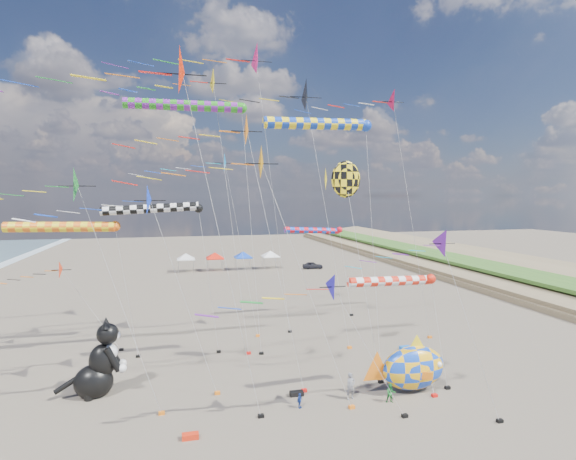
# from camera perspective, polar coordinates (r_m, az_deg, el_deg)

# --- Properties ---
(delta_kite_0) EXTENTS (12.18, 2.25, 22.58)m
(delta_kite_0) POSITION_cam_1_polar(r_m,az_deg,el_deg) (41.40, 12.28, 15.27)
(delta_kite_0) COLOR #CB0D3F
(delta_kite_0) RESTS_ON ground
(delta_kite_1) EXTENTS (10.19, 2.17, 14.10)m
(delta_kite_1) POSITION_cam_1_polar(r_m,az_deg,el_deg) (29.33, -16.40, 3.16)
(delta_kite_1) COLOR blue
(delta_kite_1) RESTS_ON ground
(delta_kite_2) EXTENTS (10.13, 1.73, 7.90)m
(delta_kite_2) POSITION_cam_1_polar(r_m,az_deg,el_deg) (41.64, -28.08, -5.24)
(delta_kite_2) COLOR red
(delta_kite_2) RESTS_ON ground
(delta_kite_3) EXTENTS (10.66, 2.01, 17.29)m
(delta_kite_3) POSITION_cam_1_polar(r_m,az_deg,el_deg) (41.01, -9.54, 8.07)
(delta_kite_3) COLOR #1382D0
(delta_kite_3) RESTS_ON ground
(delta_kite_4) EXTENTS (10.43, 2.30, 23.36)m
(delta_kite_4) POSITION_cam_1_polar(r_m,az_deg,el_deg) (37.43, -10.54, 17.69)
(delta_kite_4) COLOR yellow
(delta_kite_4) RESTS_ON ground
(delta_kite_5) EXTENTS (15.03, 3.23, 27.28)m
(delta_kite_5) POSITION_cam_1_polar(r_m,az_deg,el_deg) (43.71, -3.99, 20.56)
(delta_kite_5) COLOR #FB1A69
(delta_kite_5) RESTS_ON ground
(delta_kite_6) EXTENTS (11.81, 2.25, 18.58)m
(delta_kite_6) POSITION_cam_1_polar(r_m,az_deg,el_deg) (28.71, -7.63, 12.18)
(delta_kite_6) COLOR orange
(delta_kite_6) RESTS_ON ground
(delta_kite_7) EXTENTS (11.36, 2.23, 15.00)m
(delta_kite_7) POSITION_cam_1_polar(r_m,az_deg,el_deg) (28.01, -26.91, 4.64)
(delta_kite_7) COLOR #1D802D
(delta_kite_7) RESTS_ON ground
(delta_kite_8) EXTENTS (13.91, 2.80, 21.08)m
(delta_kite_8) POSITION_cam_1_polar(r_m,az_deg,el_deg) (26.25, -14.94, 17.89)
(delta_kite_8) COLOR red
(delta_kite_8) RESTS_ON ground
(delta_kite_9) EXTENTS (7.94, 1.77, 11.53)m
(delta_kite_9) POSITION_cam_1_polar(r_m,az_deg,el_deg) (26.30, 20.37, -2.34)
(delta_kite_9) COLOR purple
(delta_kite_9) RESTS_ON ground
(delta_kite_10) EXTENTS (11.45, 1.72, 9.05)m
(delta_kite_10) POSITION_cam_1_polar(r_m,az_deg,el_deg) (25.16, 3.36, -8.19)
(delta_kite_10) COLOR #1910C3
(delta_kite_10) RESTS_ON ground
(delta_kite_11) EXTENTS (13.52, 3.07, 23.13)m
(delta_kite_11) POSITION_cam_1_polar(r_m,az_deg,el_deg) (37.99, 2.36, 16.75)
(delta_kite_11) COLOR black
(delta_kite_11) RESTS_ON ground
(delta_kite_12) EXTENTS (12.24, 2.19, 16.27)m
(delta_kite_12) POSITION_cam_1_polar(r_m,az_deg,el_deg) (25.78, -2.91, 7.98)
(delta_kite_12) COLOR orange
(delta_kite_12) RESTS_ON ground
(windsock_0) EXTENTS (9.19, 0.74, 12.59)m
(windsock_0) POSITION_cam_1_polar(r_m,az_deg,el_deg) (37.35, -16.46, 2.53)
(windsock_0) COLOR black
(windsock_0) RESTS_ON ground
(windsock_1) EXTENTS (10.60, 0.86, 20.61)m
(windsock_1) POSITION_cam_1_polar(r_m,az_deg,el_deg) (36.70, -12.34, 15.06)
(windsock_1) COLOR #22901A
(windsock_1) RESTS_ON ground
(windsock_2) EXTENTS (7.84, 0.66, 9.89)m
(windsock_2) POSITION_cam_1_polar(r_m,az_deg,el_deg) (47.93, 3.50, -0.12)
(windsock_2) COLOR red
(windsock_2) RESTS_ON ground
(windsock_3) EXTENTS (9.21, 0.86, 18.71)m
(windsock_3) POSITION_cam_1_polar(r_m,az_deg,el_deg) (32.51, 4.33, 13.15)
(windsock_3) COLOR #1239B5
(windsock_3) RESTS_ON ground
(windsock_4) EXTENTS (7.61, 0.67, 8.05)m
(windsock_4) POSITION_cam_1_polar(r_m,az_deg,el_deg) (30.20, 13.43, -6.40)
(windsock_4) COLOR red
(windsock_4) RESTS_ON ground
(windsock_5) EXTENTS (9.62, 0.84, 11.25)m
(windsock_5) POSITION_cam_1_polar(r_m,az_deg,el_deg) (38.78, -26.31, 0.30)
(windsock_5) COLOR orange
(windsock_5) RESTS_ON ground
(angelfish_kite) EXTENTS (3.74, 3.02, 15.74)m
(angelfish_kite) POSITION_cam_1_polar(r_m,az_deg,el_deg) (32.50, 7.04, 6.21)
(angelfish_kite) COLOR yellow
(angelfish_kite) RESTS_ON ground
(cat_inflatable) EXTENTS (3.97, 2.26, 5.13)m
(cat_inflatable) POSITION_cam_1_polar(r_m,az_deg,el_deg) (33.28, -23.04, -14.68)
(cat_inflatable) COLOR black
(cat_inflatable) RESTS_ON ground
(fish_inflatable) EXTENTS (5.99, 2.18, 3.99)m
(fish_inflatable) POSITION_cam_1_polar(r_m,az_deg,el_deg) (32.64, 15.56, -16.50)
(fish_inflatable) COLOR blue
(fish_inflatable) RESTS_ON ground
(person_adult) EXTENTS (0.71, 0.54, 1.74)m
(person_adult) POSITION_cam_1_polar(r_m,az_deg,el_deg) (31.18, 7.97, -19.04)
(person_adult) COLOR slate
(person_adult) RESTS_ON ground
(child_green) EXTENTS (0.70, 0.61, 1.25)m
(child_green) POSITION_cam_1_polar(r_m,az_deg,el_deg) (31.26, 12.92, -19.54)
(child_green) COLOR #1E7C2D
(child_green) RESTS_ON ground
(child_blue) EXTENTS (0.57, 0.54, 0.95)m
(child_blue) POSITION_cam_1_polar(r_m,az_deg,el_deg) (29.96, 1.49, -20.84)
(child_blue) COLOR navy
(child_blue) RESTS_ON ground
(kite_bag_0) EXTENTS (0.90, 0.44, 0.30)m
(kite_bag_0) POSITION_cam_1_polar(r_m,az_deg,el_deg) (27.44, -12.29, -24.21)
(kite_bag_0) COLOR red
(kite_bag_0) RESTS_ON ground
(kite_bag_1) EXTENTS (0.90, 0.44, 0.30)m
(kite_bag_1) POSITION_cam_1_polar(r_m,az_deg,el_deg) (41.24, 14.62, -14.28)
(kite_bag_1) COLOR blue
(kite_bag_1) RESTS_ON ground
(kite_bag_2) EXTENTS (0.90, 0.44, 0.30)m
(kite_bag_2) POSITION_cam_1_polar(r_m,az_deg,el_deg) (31.66, 1.10, -20.04)
(kite_bag_2) COLOR black
(kite_bag_2) RESTS_ON ground
(tent_row) EXTENTS (19.20, 4.20, 3.80)m
(tent_row) POSITION_cam_1_polar(r_m,az_deg,el_deg) (80.40, -7.49, -2.88)
(tent_row) COLOR silver
(tent_row) RESTS_ON ground
(parked_car) EXTENTS (3.83, 1.92, 1.25)m
(parked_car) POSITION_cam_1_polar(r_m,az_deg,el_deg) (81.87, 3.14, -4.50)
(parked_car) COLOR #26262D
(parked_car) RESTS_ON ground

